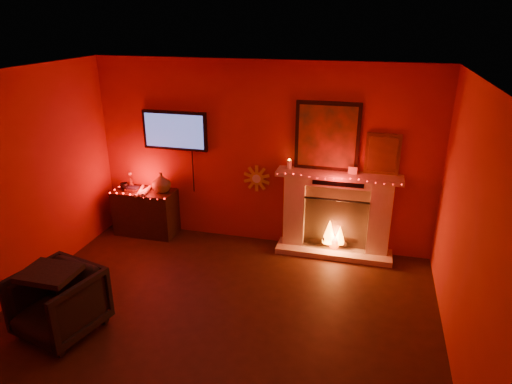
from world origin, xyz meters
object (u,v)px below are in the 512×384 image
at_px(armchair, 58,303).
at_px(fireplace, 336,206).
at_px(tv, 175,131).
at_px(sunburst_clock, 257,178).
at_px(console_table, 147,209).

bearing_deg(armchair, fireplace, 57.55).
xyz_separation_m(tv, sunburst_clock, (1.25, 0.03, -0.65)).
bearing_deg(sunburst_clock, console_table, -172.81).
bearing_deg(fireplace, sunburst_clock, 175.63).
bearing_deg(tv, fireplace, -1.50).
distance_m(sunburst_clock, console_table, 1.84).
bearing_deg(sunburst_clock, tv, -178.76).
height_order(fireplace, sunburst_clock, fireplace).
bearing_deg(armchair, sunburst_clock, 74.36).
height_order(sunburst_clock, console_table, sunburst_clock).
xyz_separation_m(fireplace, sunburst_clock, (-1.19, 0.09, 0.28)).
relative_size(tv, sunburst_clock, 3.10).
height_order(fireplace, tv, fireplace).
bearing_deg(console_table, fireplace, 2.49).
relative_size(console_table, armchair, 1.26).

